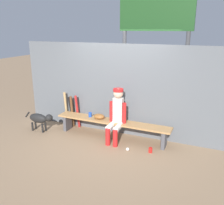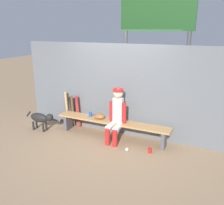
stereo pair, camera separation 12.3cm
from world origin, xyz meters
name	(u,v)px [view 2 (the right image)]	position (x,y,z in m)	size (l,w,h in m)	color
ground_plane	(112,138)	(0.00, 0.00, 0.00)	(30.00, 30.00, 0.00)	#937556
chainlink_fence	(118,90)	(0.00, 0.36, 1.10)	(5.17, 0.03, 2.20)	#595E63
dugout_bench	(112,124)	(0.00, 0.00, 0.35)	(2.80, 0.36, 0.44)	#AD7F4C
player_seated	(116,114)	(0.15, -0.10, 0.66)	(0.41, 0.55, 1.23)	silver
baseball_glove	(99,116)	(-0.34, 0.00, 0.50)	(0.28, 0.20, 0.12)	brown
bat_aluminum_red	(78,111)	(-1.08, 0.22, 0.44)	(0.06, 0.06, 0.88)	#B22323
bat_wood_dark	(73,111)	(-1.23, 0.21, 0.43)	(0.06, 0.06, 0.85)	brown
bat_aluminum_black	(72,111)	(-1.29, 0.26, 0.41)	(0.06, 0.06, 0.84)	black
bat_wood_tan	(67,108)	(-1.45, 0.25, 0.47)	(0.06, 0.06, 0.93)	tan
baseball	(127,149)	(0.57, -0.47, 0.04)	(0.07, 0.07, 0.07)	white
cup_on_ground	(150,150)	(1.04, -0.35, 0.06)	(0.08, 0.08, 0.11)	red
cup_on_bench	(90,114)	(-0.60, 0.03, 0.49)	(0.08, 0.08, 0.11)	#1E47AD
scoreboard	(158,29)	(0.67, 1.26, 2.50)	(2.12, 0.27, 3.59)	#3F3F42
dog	(41,118)	(-1.83, -0.36, 0.34)	(0.84, 0.20, 0.49)	black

